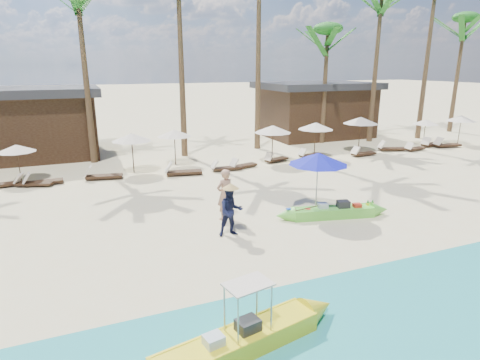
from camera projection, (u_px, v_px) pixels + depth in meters
name	position (u px, v px, depth m)	size (l,w,h in m)	color
ground	(231.00, 250.00, 12.60)	(240.00, 240.00, 0.00)	beige
wet_sand_strip	(318.00, 352.00, 8.14)	(240.00, 4.50, 0.01)	tan
green_canoe	(333.00, 212.00, 15.30)	(4.97, 1.44, 0.64)	#61CC3E
yellow_canoe	(238.00, 342.00, 8.06)	(5.72, 1.49, 1.49)	yellow
tourist	(225.00, 195.00, 14.91)	(0.71, 0.47, 1.95)	tan
vendor_green	(231.00, 211.00, 13.51)	(0.84, 0.66, 1.73)	#141737
blue_umbrella	(318.00, 159.00, 15.18)	(2.26, 2.26, 2.43)	#99999E
resort_parasol_4	(16.00, 148.00, 19.70)	(1.80, 1.80, 1.86)	#3B2818
lounger_4_left	(41.00, 181.00, 19.39)	(1.82, 0.65, 0.61)	#3B2818
lounger_4_right	(32.00, 182.00, 19.21)	(1.78, 1.05, 0.58)	#3B2818
resort_parasol_5	(131.00, 137.00, 21.23)	(2.09, 2.09, 2.15)	#3B2818
lounger_5_left	(101.00, 175.00, 20.39)	(1.94, 0.91, 0.64)	#3B2818
resort_parasol_6	(174.00, 133.00, 22.97)	(2.01, 2.01, 2.07)	#3B2818
lounger_6_left	(182.00, 171.00, 21.15)	(2.00, 0.93, 0.66)	#3B2818
lounger_6_right	(225.00, 167.00, 22.07)	(1.72, 0.63, 0.57)	#3B2818
resort_parasol_7	(273.00, 129.00, 23.38)	(2.18, 2.18, 2.24)	#3B2818
lounger_7_left	(242.00, 165.00, 22.61)	(1.72, 0.88, 0.56)	#3B2818
lounger_7_right	(275.00, 159.00, 24.09)	(1.74, 1.03, 0.57)	#3B2818
resort_parasol_8	(316.00, 126.00, 24.58)	(2.17, 2.17, 2.24)	#3B2818
lounger_8_left	(309.00, 154.00, 25.28)	(1.71, 0.70, 0.56)	#3B2818
resort_parasol_9	(361.00, 120.00, 26.40)	(2.27, 2.27, 2.34)	#3B2818
lounger_9_left	(362.00, 153.00, 25.64)	(1.77, 0.64, 0.59)	#3B2818
lounger_9_right	(391.00, 148.00, 27.17)	(1.95, 1.13, 0.63)	#3B2818
resort_parasol_10	(426.00, 122.00, 28.88)	(1.80, 1.80, 1.86)	#3B2818
lounger_10_left	(414.00, 148.00, 27.23)	(1.70, 0.76, 0.56)	#3B2818
lounger_10_right	(431.00, 144.00, 28.67)	(1.95, 0.96, 0.63)	#3B2818
resort_parasol_11	(461.00, 118.00, 28.99)	(2.06, 2.06, 2.12)	#3B2818
lounger_11_left	(446.00, 144.00, 28.31)	(2.03, 0.88, 0.67)	#3B2818
palm_3	(79.00, 8.00, 21.73)	(2.08, 2.08, 10.52)	brown
palm_6	(327.00, 44.00, 28.22)	(2.08, 2.08, 8.51)	brown
palm_7	(380.00, 15.00, 28.29)	(2.08, 2.08, 11.08)	brown
palm_8	(434.00, 0.00, 29.28)	(2.08, 2.08, 12.70)	brown
palm_9	(463.00, 34.00, 33.04)	(2.08, 2.08, 9.82)	brown
pavilion_west	(9.00, 123.00, 24.69)	(10.80, 6.60, 4.30)	#3B2818
pavilion_east	(315.00, 109.00, 32.64)	(8.80, 6.60, 4.30)	#3B2818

